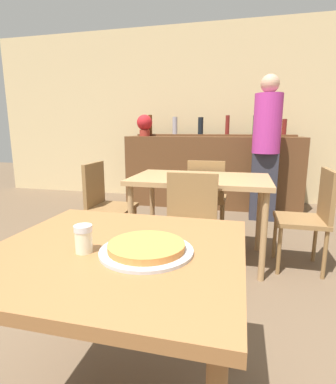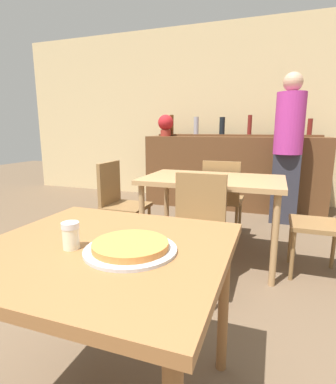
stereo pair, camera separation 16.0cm
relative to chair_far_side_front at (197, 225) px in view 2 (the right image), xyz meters
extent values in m
cube|color=#D1B784|center=(-0.09, 3.03, 0.91)|extent=(8.00, 0.05, 2.80)
cube|color=brown|center=(-0.09, -1.09, 0.23)|extent=(0.93, 0.88, 0.04)
cylinder|color=brown|center=(-0.49, -0.71, -0.14)|extent=(0.05, 0.05, 0.70)
cylinder|color=brown|center=(0.31, -0.71, -0.14)|extent=(0.05, 0.05, 0.70)
cube|color=#A87F51|center=(0.00, 0.54, 0.25)|extent=(1.20, 0.74, 0.04)
cylinder|color=#A87F51|center=(-0.54, 0.23, -0.13)|extent=(0.05, 0.05, 0.72)
cylinder|color=#A87F51|center=(0.54, 0.23, -0.13)|extent=(0.05, 0.05, 0.72)
cylinder|color=#A87F51|center=(-0.54, 0.85, -0.13)|extent=(0.05, 0.05, 0.72)
cylinder|color=#A87F51|center=(0.54, 0.85, -0.13)|extent=(0.05, 0.05, 0.72)
cube|color=brown|center=(-0.09, 2.52, 0.04)|extent=(2.60, 0.56, 1.06)
cube|color=brown|center=(-0.09, 2.66, 0.58)|extent=(2.39, 0.24, 0.03)
cylinder|color=#5B3314|center=(-1.11, 2.66, 0.75)|extent=(0.06, 0.06, 0.30)
cylinder|color=#9999A3|center=(-0.70, 2.66, 0.73)|extent=(0.08, 0.08, 0.27)
cylinder|color=black|center=(-0.29, 2.66, 0.73)|extent=(0.08, 0.08, 0.26)
cylinder|color=maroon|center=(0.11, 2.66, 0.74)|extent=(0.06, 0.06, 0.28)
cylinder|color=#1E5123|center=(0.52, 2.66, 0.74)|extent=(0.08, 0.08, 0.28)
cylinder|color=maroon|center=(0.93, 2.66, 0.71)|extent=(0.07, 0.07, 0.22)
cube|color=olive|center=(0.00, -0.08, -0.07)|extent=(0.40, 0.40, 0.04)
cube|color=olive|center=(0.00, 0.10, 0.16)|extent=(0.38, 0.04, 0.42)
cylinder|color=olive|center=(-0.17, -0.25, -0.29)|extent=(0.03, 0.03, 0.40)
cylinder|color=olive|center=(0.17, -0.25, -0.29)|extent=(0.03, 0.03, 0.40)
cylinder|color=olive|center=(-0.17, 0.09, -0.29)|extent=(0.03, 0.03, 0.40)
cylinder|color=olive|center=(0.17, 0.09, -0.29)|extent=(0.03, 0.03, 0.40)
cube|color=olive|center=(0.00, 1.16, -0.07)|extent=(0.40, 0.40, 0.04)
cube|color=olive|center=(0.00, 0.98, 0.16)|extent=(0.38, 0.04, 0.42)
cylinder|color=olive|center=(0.17, 1.33, -0.29)|extent=(0.03, 0.03, 0.40)
cylinder|color=olive|center=(-0.17, 1.33, -0.29)|extent=(0.03, 0.03, 0.40)
cylinder|color=olive|center=(0.17, 0.99, -0.29)|extent=(0.03, 0.03, 0.40)
cylinder|color=olive|center=(-0.17, 0.99, -0.29)|extent=(0.03, 0.03, 0.40)
cube|color=olive|center=(-0.85, 0.54, -0.07)|extent=(0.40, 0.40, 0.04)
cube|color=olive|center=(-1.03, 0.54, 0.16)|extent=(0.04, 0.38, 0.42)
cylinder|color=olive|center=(-0.68, 0.37, -0.29)|extent=(0.03, 0.03, 0.40)
cylinder|color=olive|center=(-0.68, 0.71, -0.29)|extent=(0.03, 0.03, 0.40)
cylinder|color=olive|center=(-1.02, 0.37, -0.29)|extent=(0.03, 0.03, 0.40)
cylinder|color=olive|center=(-1.02, 0.71, -0.29)|extent=(0.03, 0.03, 0.40)
cube|color=olive|center=(0.85, 0.54, -0.07)|extent=(0.40, 0.40, 0.04)
cylinder|color=olive|center=(0.68, 0.71, -0.29)|extent=(0.03, 0.03, 0.40)
cylinder|color=olive|center=(0.68, 0.37, -0.29)|extent=(0.03, 0.03, 0.40)
cylinder|color=olive|center=(1.02, 0.71, -0.29)|extent=(0.03, 0.03, 0.40)
cylinder|color=#B7B7BC|center=(0.03, -1.11, 0.26)|extent=(0.33, 0.33, 0.01)
cylinder|color=#CC7A38|center=(0.03, -1.11, 0.27)|extent=(0.27, 0.27, 0.02)
cylinder|color=beige|center=(-0.18, -1.15, 0.29)|extent=(0.06, 0.06, 0.08)
cylinder|color=silver|center=(-0.18, -1.15, 0.34)|extent=(0.06, 0.06, 0.02)
cube|color=#2D2D38|center=(0.64, 1.94, -0.06)|extent=(0.32, 0.18, 0.87)
cylinder|color=#B2338C|center=(0.64, 1.94, 0.74)|extent=(0.34, 0.34, 0.73)
sphere|color=tan|center=(0.64, 1.94, 1.22)|extent=(0.23, 0.23, 0.23)
cylinder|color=maroon|center=(-1.14, 2.47, 0.62)|extent=(0.16, 0.16, 0.10)
sphere|color=red|center=(-1.14, 2.47, 0.78)|extent=(0.24, 0.24, 0.24)
camera|label=1|loc=(0.34, -2.05, 0.68)|focal=28.00mm
camera|label=2|loc=(0.50, -2.01, 0.68)|focal=28.00mm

